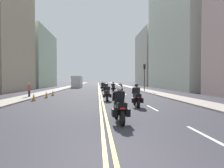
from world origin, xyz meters
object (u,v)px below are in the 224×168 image
(parked_truck, at_px, (77,82))
(pedestrian_1, at_px, (29,90))
(motorcycle_6, at_px, (103,87))
(traffic_cone_2, at_px, (46,95))
(traffic_light_near, at_px, (144,72))
(motorcycle_1, at_px, (137,98))
(motorcycle_3, at_px, (120,90))
(motorcycle_5, at_px, (113,88))
(motorcycle_0, at_px, (119,108))
(traffic_cone_1, at_px, (53,93))
(motorcycle_4, at_px, (105,89))
(traffic_cone_0, at_px, (34,97))
(motorcycle_2, at_px, (107,94))

(parked_truck, bearing_deg, pedestrian_1, -95.16)
(motorcycle_6, height_order, pedestrian_1, motorcycle_6)
(traffic_cone_2, bearing_deg, parked_truck, 89.16)
(traffic_light_near, bearing_deg, motorcycle_1, -106.75)
(motorcycle_3, height_order, motorcycle_5, motorcycle_3)
(motorcycle_6, bearing_deg, traffic_cone_2, -116.63)
(motorcycle_5, height_order, traffic_light_near, traffic_light_near)
(motorcycle_0, xyz_separation_m, traffic_light_near, (6.47, 20.11, 2.42))
(motorcycle_6, relative_size, traffic_cone_1, 3.20)
(motorcycle_3, distance_m, traffic_light_near, 9.12)
(traffic_cone_1, distance_m, traffic_light_near, 14.47)
(motorcycle_0, relative_size, motorcycle_4, 0.95)
(motorcycle_3, distance_m, traffic_cone_2, 8.15)
(motorcycle_0, distance_m, traffic_cone_0, 11.03)
(motorcycle_6, bearing_deg, pedestrian_1, -123.43)
(traffic_cone_1, height_order, traffic_light_near, traffic_light_near)
(motorcycle_0, xyz_separation_m, motorcycle_6, (-0.10, 24.98, -0.02))
(motorcycle_3, bearing_deg, traffic_cone_1, 168.58)
(motorcycle_2, xyz_separation_m, motorcycle_4, (0.11, 8.54, 0.01))
(motorcycle_2, distance_m, traffic_light_near, 13.70)
(motorcycle_5, bearing_deg, traffic_light_near, -11.31)
(traffic_cone_0, bearing_deg, motorcycle_5, 56.05)
(motorcycle_3, relative_size, motorcycle_6, 0.99)
(motorcycle_1, bearing_deg, motorcycle_4, 100.48)
(motorcycle_0, bearing_deg, traffic_cone_0, 124.41)
(parked_truck, bearing_deg, motorcycle_4, -73.05)
(motorcycle_2, height_order, motorcycle_5, motorcycle_2)
(traffic_cone_0, height_order, traffic_cone_2, traffic_cone_2)
(motorcycle_1, bearing_deg, motorcycle_0, -109.23)
(motorcycle_6, bearing_deg, traffic_cone_0, -114.20)
(motorcycle_1, relative_size, motorcycle_2, 0.96)
(motorcycle_4, bearing_deg, pedestrian_1, -144.26)
(motorcycle_3, bearing_deg, motorcycle_0, -99.73)
(traffic_light_near, bearing_deg, traffic_cone_0, -139.24)
(traffic_cone_0, height_order, traffic_cone_1, traffic_cone_1)
(traffic_cone_1, bearing_deg, motorcycle_4, 24.19)
(motorcycle_3, bearing_deg, pedestrian_1, -176.06)
(motorcycle_5, distance_m, traffic_cone_2, 12.54)
(motorcycle_2, xyz_separation_m, traffic_cone_2, (-6.25, 2.97, -0.29))
(motorcycle_1, xyz_separation_m, parked_truck, (-7.77, 32.07, 0.62))
(motorcycle_1, height_order, traffic_cone_1, motorcycle_1)
(parked_truck, bearing_deg, motorcycle_6, -62.98)
(motorcycle_0, distance_m, motorcycle_2, 8.36)
(motorcycle_4, xyz_separation_m, traffic_light_near, (6.49, 3.22, 2.43))
(motorcycle_6, height_order, traffic_cone_1, motorcycle_6)
(motorcycle_5, distance_m, pedestrian_1, 13.56)
(motorcycle_5, xyz_separation_m, traffic_cone_1, (-7.92, -7.01, -0.29))
(traffic_cone_2, xyz_separation_m, parked_truck, (0.37, 25.22, 0.93))
(motorcycle_0, bearing_deg, motorcycle_6, 86.83)
(motorcycle_5, relative_size, motorcycle_6, 1.00)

